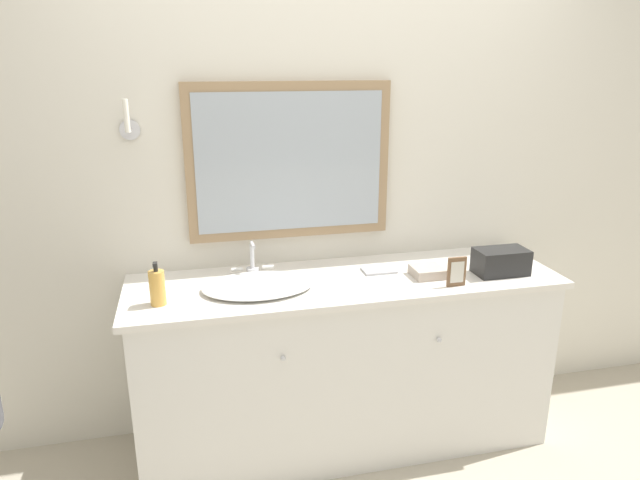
{
  "coord_description": "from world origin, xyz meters",
  "views": [
    {
      "loc": [
        -0.7,
        -2.08,
        1.87
      ],
      "look_at": [
        -0.13,
        0.33,
        1.09
      ],
      "focal_mm": 32.0,
      "sensor_mm": 36.0,
      "label": 1
    }
  ],
  "objects": [
    {
      "name": "picture_frame",
      "position": [
        0.46,
        0.12,
        0.96
      ],
      "size": [
        0.09,
        0.01,
        0.14
      ],
      "color": "brown",
      "rests_on": "vanity_counter"
    },
    {
      "name": "hand_towel_near_sink",
      "position": [
        0.38,
        0.27,
        0.91
      ],
      "size": [
        0.14,
        0.14,
        0.05
      ],
      "color": "#B7A899",
      "rests_on": "vanity_counter"
    },
    {
      "name": "metal_tray",
      "position": [
        0.18,
        0.39,
        0.89
      ],
      "size": [
        0.16,
        0.11,
        0.01
      ],
      "color": "#ADADB2",
      "rests_on": "vanity_counter"
    },
    {
      "name": "appliance_box",
      "position": [
        0.74,
        0.22,
        0.95
      ],
      "size": [
        0.25,
        0.14,
        0.12
      ],
      "color": "black",
      "rests_on": "vanity_counter"
    },
    {
      "name": "vanity_counter",
      "position": [
        0.0,
        0.33,
        0.45
      ],
      "size": [
        2.04,
        0.6,
        0.89
      ],
      "color": "silver",
      "rests_on": "ground_plane"
    },
    {
      "name": "sink_basin",
      "position": [
        -0.42,
        0.31,
        0.91
      ],
      "size": [
        0.5,
        0.4,
        0.17
      ],
      "color": "white",
      "rests_on": "vanity_counter"
    },
    {
      "name": "soap_bottle",
      "position": [
        -0.85,
        0.22,
        0.97
      ],
      "size": [
        0.07,
        0.07,
        0.19
      ],
      "color": "gold",
      "rests_on": "vanity_counter"
    },
    {
      "name": "wall_back",
      "position": [
        -0.01,
        0.66,
        1.28
      ],
      "size": [
        8.0,
        0.18,
        2.55
      ],
      "color": "silver",
      "rests_on": "ground_plane"
    }
  ]
}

